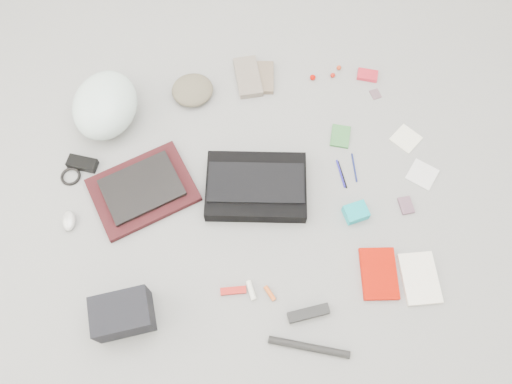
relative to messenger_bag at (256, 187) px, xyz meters
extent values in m
plane|color=gray|center=(-0.01, -0.03, -0.03)|extent=(4.00, 4.00, 0.00)
cube|color=black|center=(0.00, 0.00, 0.00)|extent=(0.47, 0.38, 0.07)
cube|color=black|center=(0.00, 0.00, 0.04)|extent=(0.43, 0.26, 0.01)
cube|color=#3A1114|center=(-0.47, 0.08, -0.02)|extent=(0.48, 0.41, 0.03)
cube|color=black|center=(-0.47, 0.08, 0.00)|extent=(0.36, 0.31, 0.02)
ellipsoid|color=white|center=(-0.58, 0.47, 0.07)|extent=(0.38, 0.42, 0.21)
ellipsoid|color=#6A624D|center=(-0.20, 0.53, 0.00)|extent=(0.20, 0.19, 0.07)
cube|color=gray|center=(0.07, 0.57, -0.02)|extent=(0.11, 0.22, 0.03)
cube|color=#7C6956|center=(0.14, 0.55, -0.02)|extent=(0.12, 0.19, 0.03)
cube|color=black|center=(-0.71, 0.25, -0.02)|extent=(0.14, 0.10, 0.03)
torus|color=black|center=(-0.77, 0.21, -0.03)|extent=(0.10, 0.10, 0.01)
ellipsoid|color=silver|center=(-0.78, 0.00, -0.02)|extent=(0.06, 0.09, 0.03)
cube|color=black|center=(-0.58, -0.43, 0.03)|extent=(0.22, 0.16, 0.14)
cube|color=red|center=(-0.17, -0.41, -0.03)|extent=(0.10, 0.04, 0.02)
cylinder|color=white|center=(-0.10, -0.42, -0.02)|extent=(0.03, 0.08, 0.02)
cylinder|color=#DF5D23|center=(-0.03, -0.44, -0.03)|extent=(0.04, 0.07, 0.02)
cube|color=black|center=(0.10, -0.55, -0.02)|extent=(0.16, 0.05, 0.03)
cylinder|color=black|center=(0.07, -0.67, -0.02)|extent=(0.29, 0.14, 0.03)
cube|color=red|center=(0.41, -0.45, -0.02)|extent=(0.17, 0.23, 0.02)
cube|color=white|center=(0.56, -0.50, -0.02)|extent=(0.16, 0.22, 0.02)
cube|color=#38763B|center=(0.42, 0.18, -0.03)|extent=(0.12, 0.13, 0.01)
cylinder|color=#221C9F|center=(0.37, 0.01, -0.03)|extent=(0.01, 0.13, 0.01)
cylinder|color=black|center=(0.38, 0.00, -0.03)|extent=(0.01, 0.13, 0.01)
cylinder|color=navy|center=(0.44, 0.02, -0.03)|extent=(0.02, 0.14, 0.01)
cube|color=#0AB1BE|center=(0.38, -0.19, -0.01)|extent=(0.10, 0.09, 0.05)
cube|color=#765164|center=(0.60, -0.19, -0.03)|extent=(0.05, 0.08, 0.01)
cube|color=white|center=(0.70, 0.12, -0.03)|extent=(0.15, 0.15, 0.01)
cube|color=silver|center=(0.72, -0.06, -0.03)|extent=(0.16, 0.16, 0.01)
sphere|color=#BC0800|center=(0.37, 0.51, -0.02)|extent=(0.03, 0.03, 0.03)
sphere|color=#AA180D|center=(0.46, 0.51, -0.02)|extent=(0.03, 0.03, 0.02)
sphere|color=red|center=(0.50, 0.55, -0.02)|extent=(0.03, 0.03, 0.02)
cube|color=red|center=(0.62, 0.48, -0.02)|extent=(0.11, 0.09, 0.02)
cube|color=#745560|center=(0.63, 0.37, -0.03)|extent=(0.05, 0.06, 0.00)
camera|label=1|loc=(-0.16, -0.85, 1.90)|focal=35.00mm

